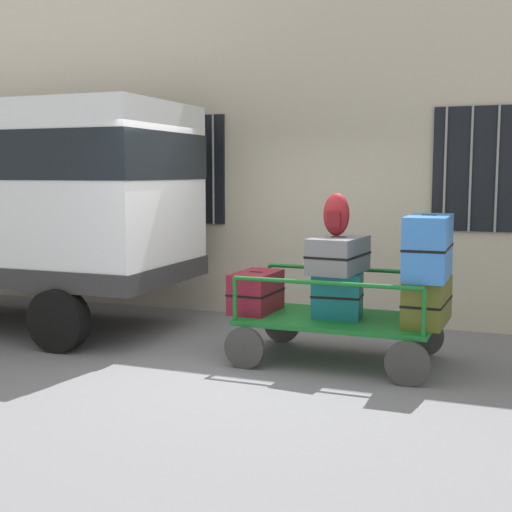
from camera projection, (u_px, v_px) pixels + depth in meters
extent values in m
plane|color=slate|center=(243.00, 362.00, 7.22)|extent=(40.00, 40.00, 0.00)
cube|color=#BCB29E|center=(312.00, 132.00, 9.19)|extent=(12.00, 0.30, 5.00)
cube|color=black|center=(185.00, 170.00, 9.73)|extent=(1.20, 0.04, 1.50)
cylinder|color=gray|center=(156.00, 170.00, 9.85)|extent=(0.03, 0.03, 1.50)
cylinder|color=gray|center=(174.00, 170.00, 9.75)|extent=(0.03, 0.03, 1.50)
cylinder|color=gray|center=(194.00, 170.00, 9.64)|extent=(0.03, 0.03, 1.50)
cylinder|color=gray|center=(213.00, 170.00, 9.53)|extent=(0.03, 0.03, 1.50)
cube|color=black|center=(484.00, 169.00, 8.31)|extent=(1.20, 0.04, 1.50)
cylinder|color=gray|center=(445.00, 169.00, 8.43)|extent=(0.03, 0.03, 1.50)
cylinder|color=gray|center=(471.00, 169.00, 8.32)|extent=(0.03, 0.03, 1.50)
cylinder|color=gray|center=(497.00, 169.00, 8.22)|extent=(0.03, 0.03, 1.50)
cube|color=silver|center=(2.00, 192.00, 8.88)|extent=(4.86, 1.94, 2.13)
cube|color=black|center=(0.00, 157.00, 8.83)|extent=(4.88, 1.96, 0.55)
cube|color=#2D2D30|center=(5.00, 265.00, 9.00)|extent=(4.90, 1.98, 0.24)
cylinder|color=black|center=(59.00, 320.00, 7.59)|extent=(0.70, 0.22, 0.70)
cube|color=#146023|center=(338.00, 320.00, 7.17)|extent=(1.95, 1.12, 0.05)
cylinder|color=#383838|center=(407.00, 364.00, 6.38)|extent=(0.42, 0.06, 0.42)
cylinder|color=#383838|center=(424.00, 336.00, 7.45)|extent=(0.42, 0.06, 0.42)
cylinder|color=#383838|center=(244.00, 348.00, 6.95)|extent=(0.42, 0.06, 0.42)
cylinder|color=#383838|center=(282.00, 324.00, 8.03)|extent=(0.42, 0.06, 0.42)
cylinder|color=#146023|center=(424.00, 312.00, 6.33)|extent=(0.04, 0.04, 0.44)
cylinder|color=#146023|center=(437.00, 294.00, 7.29)|extent=(0.04, 0.04, 0.44)
cylinder|color=#146023|center=(235.00, 299.00, 7.00)|extent=(0.04, 0.04, 0.44)
cylinder|color=#146023|center=(270.00, 284.00, 7.96)|extent=(0.04, 0.04, 0.44)
cylinder|color=#146023|center=(325.00, 283.00, 6.64)|extent=(1.87, 0.04, 0.04)
cylinder|color=#146023|center=(350.00, 269.00, 7.60)|extent=(1.87, 0.04, 0.04)
cube|color=maroon|center=(256.00, 292.00, 7.44)|extent=(0.43, 0.69, 0.43)
cube|color=black|center=(256.00, 292.00, 7.44)|extent=(0.44, 0.70, 0.02)
cube|color=black|center=(256.00, 273.00, 7.42)|extent=(0.14, 0.04, 0.02)
cube|color=#0F5960|center=(337.00, 296.00, 7.11)|extent=(0.51, 0.36, 0.46)
cube|color=black|center=(337.00, 296.00, 7.11)|extent=(0.52, 0.37, 0.02)
cube|color=black|center=(338.00, 274.00, 7.09)|extent=(0.16, 0.04, 0.02)
cube|color=slate|center=(338.00, 255.00, 7.09)|extent=(0.52, 0.78, 0.36)
cube|color=black|center=(338.00, 255.00, 7.09)|extent=(0.53, 0.80, 0.02)
cube|color=black|center=(339.00, 238.00, 7.07)|extent=(0.16, 0.05, 0.02)
cube|color=#4C5119|center=(427.00, 301.00, 6.85)|extent=(0.40, 0.82, 0.45)
cube|color=black|center=(427.00, 301.00, 6.85)|extent=(0.41, 0.83, 0.02)
cube|color=black|center=(428.00, 279.00, 6.83)|extent=(0.13, 0.03, 0.02)
cube|color=#3372C6|center=(428.00, 247.00, 6.75)|extent=(0.40, 0.87, 0.62)
cube|color=black|center=(428.00, 247.00, 6.75)|extent=(0.41, 0.88, 0.02)
cube|color=black|center=(429.00, 216.00, 6.71)|extent=(0.14, 0.03, 0.02)
ellipsoid|color=maroon|center=(336.00, 215.00, 7.10)|extent=(0.27, 0.19, 0.44)
cube|color=maroon|center=(334.00, 219.00, 7.02)|extent=(0.14, 0.06, 0.15)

